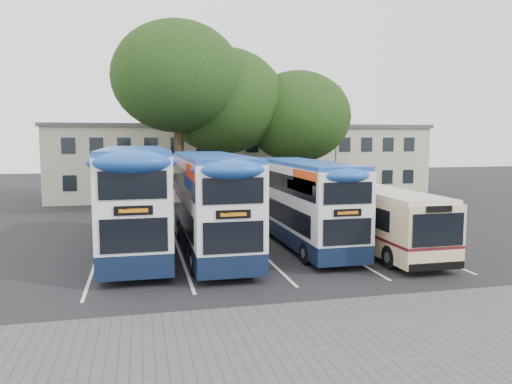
{
  "coord_description": "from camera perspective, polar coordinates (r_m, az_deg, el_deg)",
  "views": [
    {
      "loc": [
        -8.91,
        -16.3,
        5.1
      ],
      "look_at": [
        -3.91,
        5.0,
        2.71
      ],
      "focal_mm": 35.0,
      "sensor_mm": 36.0,
      "label": 1
    }
  ],
  "objects": [
    {
      "name": "ground",
      "position": [
        19.26,
        15.1,
        -9.33
      ],
      "size": [
        120.0,
        120.0,
        0.0
      ],
      "primitive_type": "plane",
      "color": "black",
      "rests_on": "ground"
    },
    {
      "name": "paving_strip",
      "position": [
        14.19,
        17.62,
        -15.1
      ],
      "size": [
        40.0,
        6.0,
        0.01
      ],
      "primitive_type": "cube",
      "color": "#595654",
      "rests_on": "ground"
    },
    {
      "name": "bay_lines",
      "position": [
        22.5,
        0.4,
        -6.84
      ],
      "size": [
        14.12,
        11.0,
        0.01
      ],
      "color": "silver",
      "rests_on": "ground"
    },
    {
      "name": "depot_building",
      "position": [
        44.24,
        -1.58,
        3.73
      ],
      "size": [
        32.4,
        8.4,
        6.2
      ],
      "color": "beige",
      "rests_on": "ground"
    },
    {
      "name": "lamp_post",
      "position": [
        39.22,
        9.19,
        6.15
      ],
      "size": [
        0.25,
        1.05,
        9.06
      ],
      "color": "gray",
      "rests_on": "ground"
    },
    {
      "name": "tree_left",
      "position": [
        33.15,
        -9.0,
        12.85
      ],
      "size": [
        8.38,
        8.38,
        12.53
      ],
      "color": "black",
      "rests_on": "ground"
    },
    {
      "name": "tree_mid",
      "position": [
        35.52,
        -3.75,
        10.32
      ],
      "size": [
        8.65,
        8.65,
        11.32
      ],
      "color": "black",
      "rests_on": "ground"
    },
    {
      "name": "tree_right",
      "position": [
        36.58,
        4.74,
        8.55
      ],
      "size": [
        7.73,
        7.73,
        9.88
      ],
      "color": "black",
      "rests_on": "ground"
    },
    {
      "name": "bus_dd_left",
      "position": [
        22.6,
        -13.68,
        -0.38
      ],
      "size": [
        2.7,
        11.15,
        4.65
      ],
      "color": "#0D1932",
      "rests_on": "ground"
    },
    {
      "name": "bus_dd_mid",
      "position": [
        21.97,
        -5.13,
        -0.82
      ],
      "size": [
        2.54,
        10.48,
        4.37
      ],
      "color": "#0D1932",
      "rests_on": "ground"
    },
    {
      "name": "bus_dd_right",
      "position": [
        23.34,
        5.67,
        -0.9
      ],
      "size": [
        2.33,
        9.62,
        4.01
      ],
      "color": "#0D1932",
      "rests_on": "ground"
    },
    {
      "name": "bus_single",
      "position": [
        23.34,
        13.66,
        -2.59
      ],
      "size": [
        2.39,
        9.39,
        2.8
      ],
      "color": "beige",
      "rests_on": "ground"
    }
  ]
}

